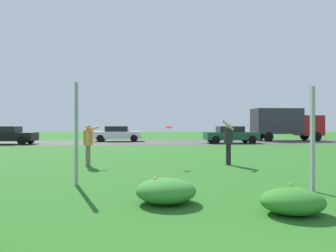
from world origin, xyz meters
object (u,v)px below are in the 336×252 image
Objects in this scene: box_truck_red at (285,123)px; car_white_center_left at (118,134)px; car_black_leftmost at (6,135)px; sign_post_near_path at (76,134)px; sign_post_by_roadside at (312,139)px; person_catcher_dark_shirt at (228,140)px; car_dark_green_center_right at (231,135)px; frisbee_red at (169,127)px; person_thrower_orange_shirt at (88,141)px.

car_white_center_left is at bearing 180.00° from box_truck_red.
car_black_leftmost is 25.50m from box_truck_red.
car_black_leftmost is at bearing -156.86° from car_white_center_left.
sign_post_near_path reaches higher than car_black_leftmost.
sign_post_near_path is 5.66m from sign_post_by_roadside.
car_white_center_left is (-5.63, 17.60, -0.22)m from person_catcher_dark_shirt.
sign_post_near_path is 1.49× the size of person_catcher_dark_shirt.
sign_post_near_path is 0.58× the size of car_black_leftmost.
sign_post_by_roadside is 18.96m from car_dark_green_center_right.
sign_post_near_path is 0.58× the size of car_dark_green_center_right.
sign_post_near_path is 26.40m from box_truck_red.
frisbee_red is 18.43m from car_black_leftmost.
person_catcher_dark_shirt is (5.28, -0.09, 0.04)m from person_thrower_orange_shirt.
sign_post_by_roadside reaches higher than person_thrower_orange_shirt.
sign_post_by_roadside is 4.71m from person_catcher_dark_shirt.
frisbee_red is at bearing -115.21° from car_dark_green_center_right.
frisbee_red reaches higher than car_white_center_left.
person_thrower_orange_shirt is 0.89× the size of person_catcher_dark_shirt.
sign_post_near_path is 0.58× the size of car_white_center_left.
box_truck_red is at bearing 53.14° from frisbee_red.
sign_post_by_roadside is 23.13m from car_white_center_left.
sign_post_near_path is 0.39× the size of box_truck_red.
sign_post_near_path reaches higher than person_catcher_dark_shirt.
person_catcher_dark_shirt is at bearing -0.97° from person_thrower_orange_shirt.
person_catcher_dark_shirt is at bearing -121.92° from box_truck_red.
car_white_center_left and car_dark_green_center_right have the same top height.
car_black_leftmost is 18.54m from car_dark_green_center_right.
box_truck_red is at bearing 52.96° from sign_post_near_path.
person_catcher_dark_shirt is 14.57m from car_dark_green_center_right.
car_white_center_left is 1.00× the size of car_dark_green_center_right.
box_truck_red reaches higher than frisbee_red.
frisbee_red is 0.05× the size of car_black_leftmost.
person_catcher_dark_shirt is 0.26× the size of box_truck_red.
car_dark_green_center_right is (18.54, 0.00, 0.00)m from car_black_leftmost.
person_catcher_dark_shirt is 0.39× the size of car_black_leftmost.
sign_post_near_path is at bearing -88.11° from car_white_center_left.
box_truck_red is at bearing 58.08° from person_catcher_dark_shirt.
box_truck_red is (6.67, 3.68, 1.06)m from car_dark_green_center_right.
car_black_leftmost is at bearing 118.17° from sign_post_near_path.
person_thrower_orange_shirt is 23.90m from box_truck_red.
frisbee_red is at bearing -49.56° from car_black_leftmost.
car_dark_green_center_right is (4.30, 13.92, -0.22)m from person_catcher_dark_shirt.
frisbee_red is at bearing -177.69° from person_catcher_dark_shirt.
car_dark_green_center_right is (3.71, 18.59, -0.46)m from sign_post_by_roadside.
frisbee_red is 18.02m from car_white_center_left.
person_thrower_orange_shirt reaches higher than car_dark_green_center_right.
sign_post_near_path is at bearing -84.47° from person_thrower_orange_shirt.
person_catcher_dark_shirt is at bearing -107.15° from car_dark_green_center_right.
sign_post_by_roadside is 9.96× the size of frisbee_red.
car_dark_green_center_right is 7.69m from box_truck_red.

